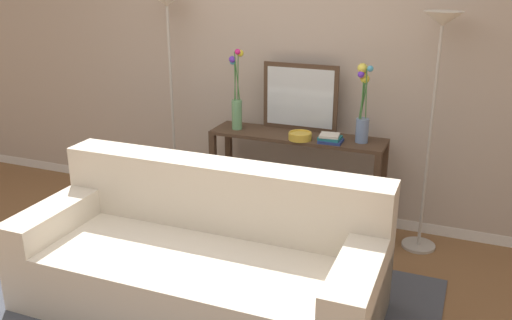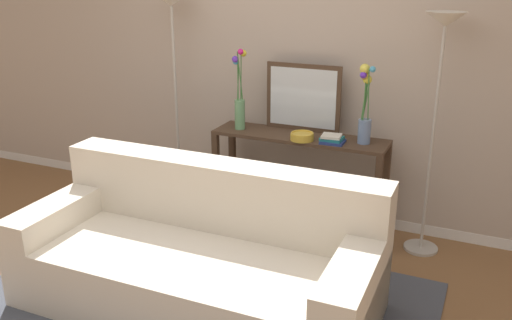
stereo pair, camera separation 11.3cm
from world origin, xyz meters
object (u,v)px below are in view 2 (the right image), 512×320
at_px(console_table, 299,165).
at_px(vase_tall_flowers, 240,101).
at_px(floor_lamp_right, 440,68).
at_px(couch, 200,261).
at_px(wall_mirror, 303,98).
at_px(book_row_under_console, 260,214).
at_px(fruit_bowl, 302,136).
at_px(vase_short_flowers, 365,108).
at_px(floor_lamp_left, 173,43).
at_px(book_stack, 332,139).

bearing_deg(console_table, vase_tall_flowers, -177.14).
bearing_deg(floor_lamp_right, couch, -132.47).
height_order(floor_lamp_right, wall_mirror, floor_lamp_right).
bearing_deg(book_row_under_console, couch, -83.62).
bearing_deg(fruit_bowl, console_table, 118.50).
relative_size(vase_short_flowers, book_row_under_console, 1.27).
xyz_separation_m(couch, wall_mirror, (0.17, 1.44, 0.78)).
bearing_deg(vase_tall_flowers, fruit_bowl, -8.30).
distance_m(fruit_bowl, book_row_under_console, 0.89).
height_order(console_table, book_row_under_console, console_table).
height_order(couch, console_table, couch).
distance_m(wall_mirror, vase_tall_flowers, 0.52).
bearing_deg(fruit_bowl, vase_short_flowers, 15.36).
distance_m(vase_tall_flowers, fruit_bowl, 0.62).
xyz_separation_m(console_table, book_row_under_console, (-0.34, 0.00, -0.51)).
bearing_deg(console_table, vase_short_flowers, 1.51).
xyz_separation_m(fruit_bowl, book_row_under_console, (-0.40, 0.11, -0.79)).
xyz_separation_m(floor_lamp_left, vase_short_flowers, (1.68, -0.02, -0.39)).
bearing_deg(console_table, fruit_bowl, -61.50).
distance_m(vase_tall_flowers, book_stack, 0.84).
relative_size(console_table, wall_mirror, 2.25).
distance_m(floor_lamp_left, fruit_bowl, 1.39).
distance_m(couch, vase_short_flowers, 1.68).
height_order(couch, vase_short_flowers, vase_short_flowers).
relative_size(book_stack, book_row_under_console, 0.39).
height_order(console_table, vase_tall_flowers, vase_tall_flowers).
bearing_deg(wall_mirror, couch, -96.59).
xyz_separation_m(couch, floor_lamp_left, (-0.97, 1.33, 1.17)).
distance_m(console_table, vase_short_flowers, 0.73).
xyz_separation_m(wall_mirror, vase_short_flowers, (0.54, -0.13, -0.00)).
bearing_deg(couch, vase_tall_flowers, 104.17).
xyz_separation_m(couch, vase_tall_flowers, (-0.32, 1.27, 0.75)).
bearing_deg(console_table, floor_lamp_left, 178.38).
bearing_deg(fruit_bowl, book_row_under_console, 164.69).
distance_m(couch, book_stack, 1.41).
height_order(wall_mirror, fruit_bowl, wall_mirror).
relative_size(couch, vase_short_flowers, 3.80).
height_order(book_stack, book_row_under_console, book_stack).
xyz_separation_m(couch, floor_lamp_right, (1.21, 1.33, 1.11)).
distance_m(floor_lamp_right, book_row_under_console, 1.92).
relative_size(floor_lamp_left, floor_lamp_right, 1.04).
distance_m(vase_tall_flowers, book_row_under_console, 1.01).
bearing_deg(floor_lamp_left, console_table, -1.62).
height_order(console_table, wall_mirror, wall_mirror).
relative_size(floor_lamp_left, book_stack, 10.25).
xyz_separation_m(vase_tall_flowers, vase_short_flowers, (1.03, 0.04, 0.03)).
xyz_separation_m(floor_lamp_left, book_row_under_console, (0.82, -0.03, -1.42)).
height_order(floor_lamp_right, book_stack, floor_lamp_right).
bearing_deg(book_stack, vase_tall_flowers, 176.10).
distance_m(vase_tall_flowers, vase_short_flowers, 1.03).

